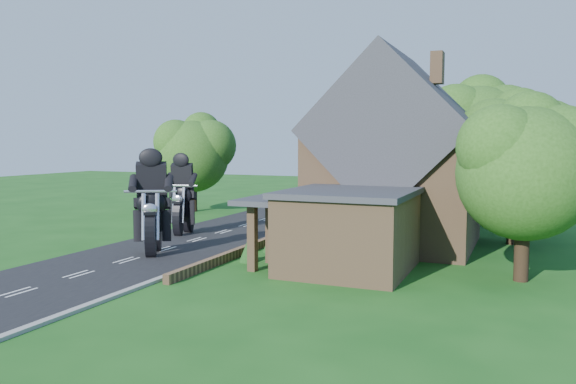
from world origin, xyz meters
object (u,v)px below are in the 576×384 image
at_px(garden_wall, 282,236).
at_px(motorcycle_lead, 153,239).
at_px(motorcycle_follow, 183,222).
at_px(annex, 346,229).
at_px(house, 396,163).

relative_size(garden_wall, motorcycle_lead, 13.28).
xyz_separation_m(garden_wall, motorcycle_follow, (-6.05, -0.72, 0.52)).
distance_m(motorcycle_lead, motorcycle_follow, 6.04).
relative_size(motorcycle_lead, motorcycle_follow, 1.07).
bearing_deg(annex, house, 84.76).
relative_size(house, annex, 1.45).
xyz_separation_m(motorcycle_lead, motorcycle_follow, (-2.05, 5.68, -0.05)).
bearing_deg(garden_wall, annex, -46.16).
relative_size(annex, motorcycle_follow, 4.55).
height_order(annex, motorcycle_lead, annex).
bearing_deg(motorcycle_lead, motorcycle_follow, -98.24).
distance_m(house, motorcycle_follow, 12.88).
bearing_deg(motorcycle_lead, house, -172.13).
relative_size(house, motorcycle_lead, 6.18).
bearing_deg(motorcycle_follow, garden_wall, 179.52).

